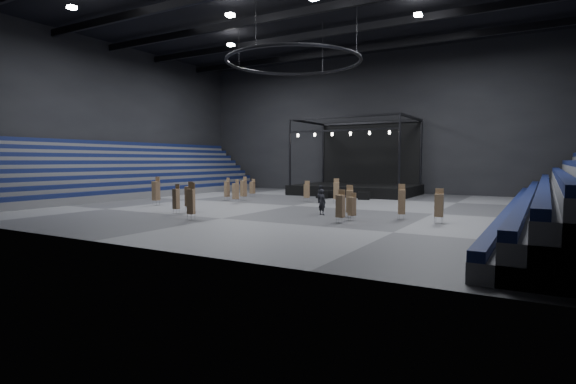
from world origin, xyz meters
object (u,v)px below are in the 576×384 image
Objects in this scene: chair_stack_3 at (336,190)px; chair_stack_8 at (189,196)px; chair_stack_9 at (227,189)px; man_center at (322,202)px; flight_case_mid at (328,194)px; stage at (358,182)px; chair_stack_1 at (252,187)px; chair_stack_10 at (352,206)px; crew_member at (321,194)px; flight_case_left at (322,195)px; chair_stack_7 at (156,190)px; chair_stack_13 at (402,201)px; chair_stack_14 at (176,198)px; chair_stack_12 at (350,201)px; chair_stack_11 at (439,205)px; flight_case_right at (364,196)px; chair_stack_4 at (244,188)px; chair_stack_5 at (191,201)px; chair_stack_2 at (340,206)px; chair_stack_0 at (236,191)px; chair_stack_6 at (307,191)px.

chair_stack_8 reaches higher than chair_stack_3.
man_center is (14.19, -6.65, -0.21)m from chair_stack_9.
chair_stack_8 is at bearing -103.05° from flight_case_mid.
chair_stack_3 is 9.31m from man_center.
chair_stack_1 is at bearing -132.32° from stage.
chair_stack_3 is 1.25× the size of chair_stack_10.
chair_stack_3 is 1.38× the size of crew_member.
flight_case_left is 0.62× the size of man_center.
chair_stack_7 is at bearing 160.88° from chair_stack_8.
chair_stack_13 reaches higher than chair_stack_14.
chair_stack_7 is at bearing 162.10° from chair_stack_12.
chair_stack_10 is 3.77m from man_center.
stage is 7.07× the size of man_center.
chair_stack_13 is at bearing -66.33° from chair_stack_3.
chair_stack_11 is at bearing 10.40° from chair_stack_8.
flight_case_right is 0.46× the size of chair_stack_7.
chair_stack_4 is at bearing -62.85° from chair_stack_1.
chair_stack_4 reaches higher than chair_stack_9.
chair_stack_5 is 1.48× the size of crew_member.
chair_stack_8 is at bearing 40.98° from man_center.
chair_stack_7 is 1.09× the size of chair_stack_8.
chair_stack_9 is (-3.89, 9.98, -0.07)m from chair_stack_8.
chair_stack_7 is (-13.75, -9.87, 0.11)m from chair_stack_3.
chair_stack_7 is 7.97m from chair_stack_9.
chair_stack_2 is 10.43m from chair_stack_5.
chair_stack_3 is 0.98× the size of chair_stack_4.
chair_stack_10 is (5.15, -16.19, 0.62)m from flight_case_right.
chair_stack_5 reaches higher than man_center.
chair_stack_9 is 21.22m from chair_stack_13.
chair_stack_7 is (-14.57, -15.20, 0.97)m from flight_case_right.
flight_case_mid is (0.36, 0.80, 0.02)m from flight_case_left.
chair_stack_5 reaches higher than chair_stack_13.
chair_stack_6 is at bearing 57.05° from chair_stack_0.
chair_stack_13 is (12.07, -8.81, 0.16)m from chair_stack_6.
chair_stack_0 reaches higher than chair_stack_10.
flight_case_right is at bearing 107.41° from chair_stack_2.
chair_stack_11 is at bearing 12.05° from chair_stack_14.
chair_stack_14 is (2.14, -12.01, -0.11)m from chair_stack_4.
chair_stack_3 reaches higher than chair_stack_9.
chair_stack_6 is at bearing 127.59° from chair_stack_2.
chair_stack_0 is 1.19× the size of chair_stack_10.
flight_case_mid is 18.23m from chair_stack_8.
chair_stack_9 is at bearing 112.98° from chair_stack_8.
chair_stack_2 is 20.03m from chair_stack_9.
chair_stack_4 is at bearing 103.41° from chair_stack_8.
chair_stack_0 is at bearing 152.93° from chair_stack_2.
chair_stack_9 is (2.31, 7.62, -0.18)m from chair_stack_7.
crew_member is at bearing 21.28° from chair_stack_9.
chair_stack_7 is at bearing 174.60° from chair_stack_11.
chair_stack_1 is 22.02m from chair_stack_10.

